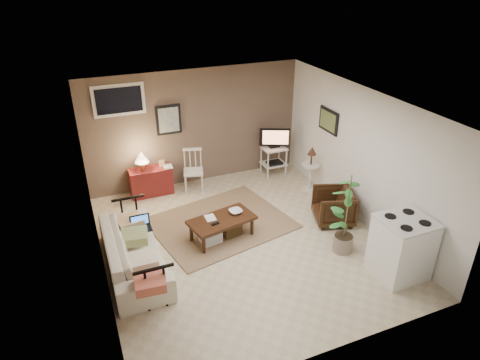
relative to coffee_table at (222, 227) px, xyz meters
name	(u,v)px	position (x,y,z in m)	size (l,w,h in m)	color
floor	(243,242)	(0.29, -0.23, -0.23)	(5.00, 5.00, 0.00)	#C1B293
art_back	(169,120)	(-0.26, 2.24, 1.22)	(0.50, 0.03, 0.60)	black
art_right	(329,121)	(2.52, 0.82, 1.29)	(0.03, 0.60, 0.45)	black
window	(119,100)	(-1.16, 2.24, 1.72)	(0.96, 0.03, 0.60)	silver
rug	(221,223)	(0.14, 0.44, -0.22)	(2.33, 1.86, 0.02)	#80654A
coffee_table	(222,227)	(0.00, 0.00, 0.00)	(1.19, 0.78, 0.42)	#33150E
sofa	(133,246)	(-1.51, -0.21, 0.17)	(2.06, 0.60, 0.80)	beige
sofa_pillows	(138,249)	(-1.46, -0.45, 0.26)	(0.40, 1.96, 0.14)	#F6ECCC
sofa_end_rails	(141,247)	(-1.39, -0.21, 0.11)	(0.55, 2.06, 0.69)	black
laptop	(141,225)	(-1.31, 0.14, 0.29)	(0.32, 0.23, 0.22)	black
red_console	(150,179)	(-0.78, 2.03, 0.10)	(0.84, 0.37, 0.97)	maroon
spindle_chair	(193,172)	(0.09, 1.88, 0.17)	(0.48, 0.48, 0.86)	silver
tv_stand	(274,151)	(1.92, 1.88, 0.34)	(0.60, 0.41, 1.07)	silver
side_table	(311,164)	(2.28, 0.94, 0.37)	(0.36, 0.36, 0.97)	silver
armchair	(334,205)	(2.06, -0.27, 0.11)	(0.67, 0.62, 0.69)	black
potted_plant	(347,211)	(1.71, -1.08, 0.52)	(0.35, 0.35, 1.41)	gray
stove	(402,247)	(2.14, -1.89, 0.25)	(0.74, 0.69, 0.97)	white
bowl	(236,207)	(0.29, 0.08, 0.27)	(0.22, 0.05, 0.22)	#33150E
book_table	(205,214)	(-0.25, 0.08, 0.28)	(0.17, 0.02, 0.23)	#33150E
book_console	(163,162)	(-0.50, 1.98, 0.45)	(0.18, 0.02, 0.24)	#33150E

